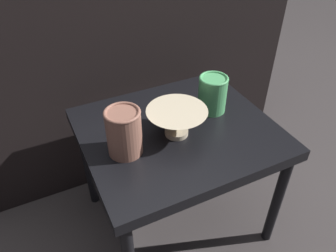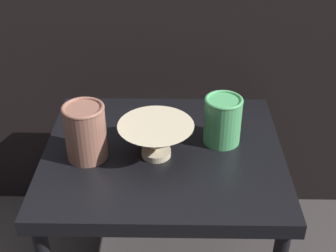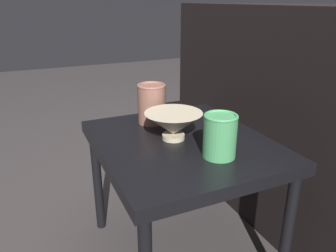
% 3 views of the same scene
% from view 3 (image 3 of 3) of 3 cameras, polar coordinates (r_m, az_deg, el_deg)
% --- Properties ---
extents(ground_plane, '(8.00, 8.00, 0.00)m').
position_cam_3_polar(ground_plane, '(1.36, 2.10, -21.03)').
color(ground_plane, '#383333').
extents(table, '(0.63, 0.55, 0.48)m').
position_cam_3_polar(table, '(1.12, 2.39, -4.85)').
color(table, black).
rests_on(table, ground_plane).
extents(couch_backdrop, '(1.44, 0.50, 0.90)m').
position_cam_3_polar(couch_backdrop, '(1.47, 23.87, 0.73)').
color(couch_backdrop, black).
rests_on(couch_backdrop, ground_plane).
extents(bowl, '(0.19, 0.19, 0.09)m').
position_cam_3_polar(bowl, '(1.09, 0.96, 0.36)').
color(bowl, '#C1B293').
rests_on(bowl, table).
extents(vase_textured_left, '(0.11, 0.11, 0.15)m').
position_cam_3_polar(vase_textured_left, '(1.23, -2.86, 4.02)').
color(vase_textured_left, brown).
rests_on(vase_textured_left, table).
extents(vase_colorful_right, '(0.10, 0.10, 0.13)m').
position_cam_3_polar(vase_colorful_right, '(0.97, 9.02, -1.57)').
color(vase_colorful_right, '#47995B').
rests_on(vase_colorful_right, table).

